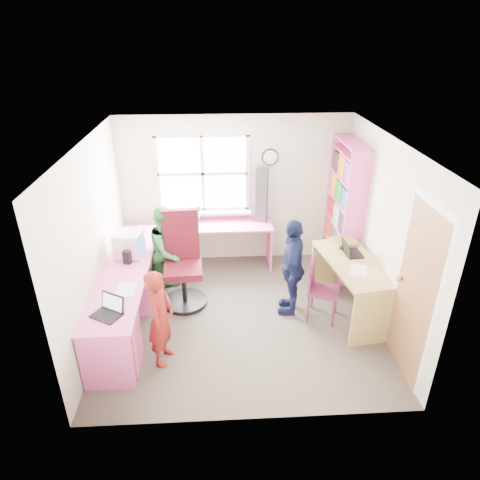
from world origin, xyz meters
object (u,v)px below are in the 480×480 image
at_px(wooden_chair, 319,286).
at_px(potted_plant, 196,215).
at_px(swivel_chair, 183,265).
at_px(crt_monitor, 129,245).
at_px(person_green, 168,251).
at_px(cd_tower, 262,194).
at_px(right_desk, 352,276).
at_px(laptop_right, 350,251).
at_px(laptop_left, 109,310).
at_px(person_red, 161,318).
at_px(bookshelf, 344,213).
at_px(l_desk, 138,305).
at_px(person_navy, 292,267).

bearing_deg(wooden_chair, potted_plant, 160.33).
relative_size(swivel_chair, crt_monitor, 3.38).
height_order(wooden_chair, person_green, person_green).
height_order(wooden_chair, cd_tower, cd_tower).
height_order(right_desk, potted_plant, potted_plant).
bearing_deg(cd_tower, laptop_right, -36.62).
relative_size(wooden_chair, laptop_left, 2.27).
relative_size(laptop_right, person_green, 0.24).
xyz_separation_m(laptop_right, person_red, (-2.44, -1.00, -0.25)).
distance_m(bookshelf, person_red, 3.29).
distance_m(laptop_right, person_red, 2.65).
xyz_separation_m(right_desk, laptop_right, (0.01, 0.21, 0.27)).
distance_m(right_desk, crt_monitor, 3.01).
bearing_deg(l_desk, crt_monitor, 103.72).
distance_m(potted_plant, person_green, 0.86).
distance_m(cd_tower, person_red, 2.75).
xyz_separation_m(laptop_right, person_green, (-2.49, 0.48, -0.18)).
bearing_deg(right_desk, person_navy, 163.17).
bearing_deg(laptop_left, laptop_right, 50.80).
bearing_deg(bookshelf, wooden_chair, -116.83).
distance_m(bookshelf, person_green, 2.72).
bearing_deg(l_desk, person_green, 73.31).
xyz_separation_m(l_desk, potted_plant, (0.69, 1.71, 0.46)).
distance_m(right_desk, laptop_left, 3.10).
xyz_separation_m(l_desk, swivel_chair, (0.52, 0.74, 0.12)).
bearing_deg(person_navy, wooden_chair, 75.90).
bearing_deg(bookshelf, potted_plant, 173.85).
bearing_deg(person_red, l_desk, 46.37).
relative_size(person_red, person_navy, 0.88).
relative_size(potted_plant, person_green, 0.24).
relative_size(right_desk, person_red, 1.22).
height_order(potted_plant, person_green, person_green).
xyz_separation_m(crt_monitor, cd_tower, (1.90, 1.09, 0.27)).
relative_size(right_desk, laptop_left, 3.76).
xyz_separation_m(crt_monitor, laptop_left, (-0.01, -1.30, -0.13)).
distance_m(swivel_chair, potted_plant, 1.04).
bearing_deg(laptop_right, laptop_left, 105.12).
xyz_separation_m(right_desk, potted_plant, (-2.10, 1.41, 0.33)).
bearing_deg(crt_monitor, person_navy, 0.91).
bearing_deg(cd_tower, bookshelf, -1.65).
height_order(wooden_chair, person_navy, person_navy).
xyz_separation_m(l_desk, laptop_right, (2.79, 0.51, 0.40)).
bearing_deg(cd_tower, swivel_chair, -123.95).
bearing_deg(potted_plant, person_green, -118.44).
bearing_deg(wooden_chair, l_desk, -151.99).
xyz_separation_m(cd_tower, potted_plant, (-1.03, -0.11, -0.28)).
bearing_deg(swivel_chair, right_desk, -14.71).
distance_m(laptop_right, person_green, 2.55).
bearing_deg(person_navy, bookshelf, 149.58).
height_order(l_desk, person_navy, person_navy).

